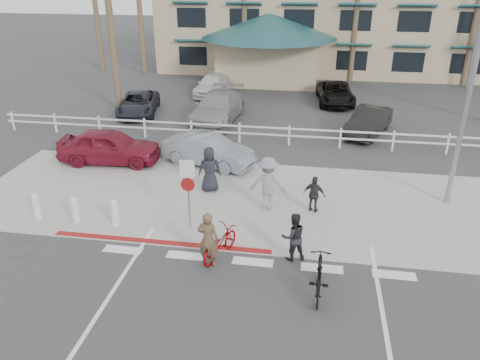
% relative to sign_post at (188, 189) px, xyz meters
% --- Properties ---
extents(ground, '(140.00, 140.00, 0.00)m').
position_rel_sign_post_xyz_m(ground, '(2.30, -2.20, -1.45)').
color(ground, '#333335').
extents(bike_path, '(12.00, 16.00, 0.01)m').
position_rel_sign_post_xyz_m(bike_path, '(2.30, -4.20, -1.45)').
color(bike_path, '#333335').
rests_on(bike_path, ground).
extents(sidewalk_plaza, '(22.00, 7.00, 0.01)m').
position_rel_sign_post_xyz_m(sidewalk_plaza, '(2.30, 2.30, -1.44)').
color(sidewalk_plaza, gray).
rests_on(sidewalk_plaza, ground).
extents(cross_street, '(40.00, 5.00, 0.01)m').
position_rel_sign_post_xyz_m(cross_street, '(2.30, 6.30, -1.45)').
color(cross_street, '#333335').
rests_on(cross_street, ground).
extents(parking_lot, '(50.00, 16.00, 0.01)m').
position_rel_sign_post_xyz_m(parking_lot, '(2.30, 15.80, -1.45)').
color(parking_lot, '#333335').
rests_on(parking_lot, ground).
extents(curb_red, '(7.00, 0.25, 0.02)m').
position_rel_sign_post_xyz_m(curb_red, '(-0.70, -1.00, -1.44)').
color(curb_red, maroon).
rests_on(curb_red, ground).
extents(rail_fence, '(29.40, 0.16, 1.00)m').
position_rel_sign_post_xyz_m(rail_fence, '(2.80, 8.30, -0.95)').
color(rail_fence, silver).
rests_on(rail_fence, ground).
extents(sign_post, '(0.50, 0.10, 2.90)m').
position_rel_sign_post_xyz_m(sign_post, '(0.00, 0.00, 0.00)').
color(sign_post, gray).
rests_on(sign_post, ground).
extents(bollard_0, '(0.26, 0.26, 0.95)m').
position_rel_sign_post_xyz_m(bollard_0, '(-2.50, -0.20, -0.97)').
color(bollard_0, silver).
rests_on(bollard_0, ground).
extents(bollard_1, '(0.26, 0.26, 0.95)m').
position_rel_sign_post_xyz_m(bollard_1, '(-3.90, -0.20, -0.97)').
color(bollard_1, silver).
rests_on(bollard_1, ground).
extents(bollard_2, '(0.26, 0.26, 0.95)m').
position_rel_sign_post_xyz_m(bollard_2, '(-5.30, -0.20, -0.97)').
color(bollard_2, silver).
rests_on(bollard_2, ground).
extents(streetlight_0, '(0.60, 2.00, 9.00)m').
position_rel_sign_post_xyz_m(streetlight_0, '(8.80, 3.30, 3.05)').
color(streetlight_0, gray).
rests_on(streetlight_0, ground).
extents(palm_10, '(4.00, 4.00, 12.00)m').
position_rel_sign_post_xyz_m(palm_10, '(-7.70, 12.80, 4.55)').
color(palm_10, '#244A1C').
rests_on(palm_10, ground).
extents(bike_red, '(1.17, 1.82, 0.90)m').
position_rel_sign_post_xyz_m(bike_red, '(1.29, -1.44, -1.00)').
color(bike_red, '#8F0106').
rests_on(bike_red, ground).
extents(rider_red, '(0.65, 0.46, 1.70)m').
position_rel_sign_post_xyz_m(rider_red, '(1.05, -1.90, -0.60)').
color(rider_red, brown).
rests_on(rider_red, ground).
extents(bike_black, '(0.58, 1.88, 1.12)m').
position_rel_sign_post_xyz_m(bike_black, '(4.19, -2.75, -0.89)').
color(bike_black, black).
rests_on(bike_black, ground).
extents(rider_black, '(0.88, 0.78, 1.50)m').
position_rel_sign_post_xyz_m(rider_black, '(3.43, -1.22, -0.70)').
color(rider_black, black).
rests_on(rider_black, ground).
extents(pedestrian_a, '(1.27, 0.74, 1.96)m').
position_rel_sign_post_xyz_m(pedestrian_a, '(2.36, 1.78, -0.47)').
color(pedestrian_a, gray).
rests_on(pedestrian_a, ground).
extents(pedestrian_child, '(0.85, 0.54, 1.35)m').
position_rel_sign_post_xyz_m(pedestrian_child, '(3.98, 1.80, -0.78)').
color(pedestrian_child, '#2A2A2D').
rests_on(pedestrian_child, ground).
extents(pedestrian_b, '(0.98, 0.76, 1.76)m').
position_rel_sign_post_xyz_m(pedestrian_b, '(0.03, 2.89, -0.57)').
color(pedestrian_b, black).
rests_on(pedestrian_b, ground).
extents(car_white_sedan, '(4.28, 2.60, 1.33)m').
position_rel_sign_post_xyz_m(car_white_sedan, '(-0.60, 5.39, -0.78)').
color(car_white_sedan, gray).
rests_on(car_white_sedan, ground).
extents(car_red_compact, '(4.48, 2.05, 1.49)m').
position_rel_sign_post_xyz_m(car_red_compact, '(-4.89, 4.97, -0.70)').
color(car_red_compact, maroon).
rests_on(car_red_compact, ground).
extents(lot_car_0, '(2.88, 4.75, 1.23)m').
position_rel_sign_post_xyz_m(lot_car_0, '(-6.26, 12.18, -0.83)').
color(lot_car_0, black).
rests_on(lot_car_0, ground).
extents(lot_car_1, '(2.51, 5.48, 1.55)m').
position_rel_sign_post_xyz_m(lot_car_1, '(-1.45, 11.56, -0.67)').
color(lot_car_1, gray).
rests_on(lot_car_1, ground).
extents(lot_car_3, '(2.84, 4.29, 1.34)m').
position_rel_sign_post_xyz_m(lot_car_3, '(6.57, 10.62, -0.78)').
color(lot_car_3, black).
rests_on(lot_car_3, ground).
extents(lot_car_4, '(2.03, 4.42, 1.25)m').
position_rel_sign_post_xyz_m(lot_car_4, '(-2.99, 17.33, -0.82)').
color(lot_car_4, silver).
rests_on(lot_car_4, ground).
extents(lot_car_5, '(2.47, 4.71, 1.26)m').
position_rel_sign_post_xyz_m(lot_car_5, '(5.05, 16.31, -0.82)').
color(lot_car_5, black).
rests_on(lot_car_5, ground).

